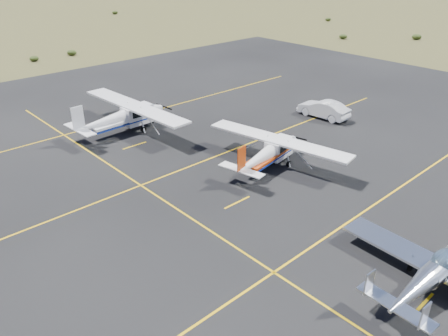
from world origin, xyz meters
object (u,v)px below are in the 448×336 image
aircraft_low_wing (435,272)px  aircraft_cessna (269,152)px  aircraft_plain (122,116)px  sedan (323,109)px

aircraft_low_wing → aircraft_cessna: aircraft_cessna is taller
aircraft_plain → aircraft_low_wing: bearing=-92.0°
aircraft_low_wing → sedan: 21.37m
aircraft_plain → aircraft_cessna: bearing=-74.9°
aircraft_cessna → aircraft_plain: bearing=97.5°
sedan → aircraft_plain: bearing=-34.3°
aircraft_plain → sedan: size_ratio=2.65×
aircraft_plain → sedan: (14.51, -8.66, -0.59)m
aircraft_low_wing → aircraft_cessna: (3.54, 12.63, 0.21)m
aircraft_plain → sedan: aircraft_plain is taller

